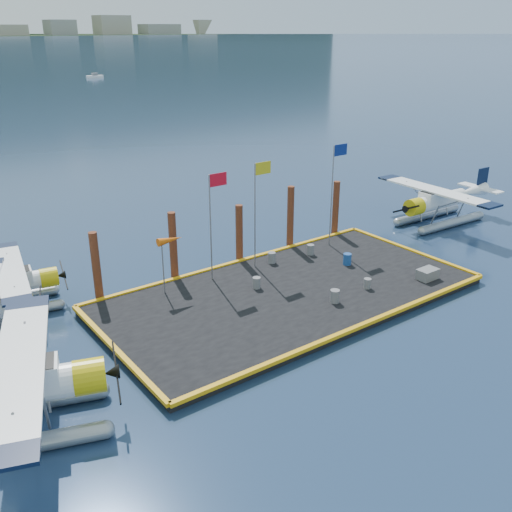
{
  "coord_description": "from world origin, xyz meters",
  "views": [
    {
      "loc": [
        -17.93,
        -21.22,
        13.66
      ],
      "look_at": [
        -0.76,
        2.0,
        1.96
      ],
      "focal_mm": 40.0,
      "sensor_mm": 36.0,
      "label": 1
    }
  ],
  "objects_px": {
    "drum_5": "(272,258)",
    "piling_4": "(336,210)",
    "seaplane_a": "(11,394)",
    "flagpole_red": "(213,210)",
    "piling_0": "(96,269)",
    "drum_1": "(367,283)",
    "piling_1": "(173,248)",
    "drum_0": "(257,283)",
    "drum_3": "(335,296)",
    "drum_2": "(347,259)",
    "seaplane_d": "(438,204)",
    "crate": "(427,274)",
    "flagpole_yellow": "(258,199)",
    "flagpole_blue": "(335,180)",
    "windsock": "(170,241)",
    "drum_4": "(310,250)",
    "piling_3": "(290,219)",
    "seaplane_c": "(6,288)",
    "piling_2": "(239,235)"
  },
  "relations": [
    {
      "from": "drum_1",
      "to": "drum_3",
      "type": "bearing_deg",
      "value": -176.01
    },
    {
      "from": "seaplane_c",
      "to": "piling_2",
      "type": "height_order",
      "value": "piling_2"
    },
    {
      "from": "drum_0",
      "to": "drum_1",
      "type": "distance_m",
      "value": 6.01
    },
    {
      "from": "crate",
      "to": "flagpole_red",
      "type": "relative_size",
      "value": 0.2
    },
    {
      "from": "drum_3",
      "to": "flagpole_yellow",
      "type": "xyz_separation_m",
      "value": [
        -0.31,
        6.23,
        3.77
      ]
    },
    {
      "from": "drum_3",
      "to": "drum_5",
      "type": "xyz_separation_m",
      "value": [
        0.64,
        6.1,
        -0.01
      ]
    },
    {
      "from": "seaplane_d",
      "to": "drum_2",
      "type": "height_order",
      "value": "seaplane_d"
    },
    {
      "from": "windsock",
      "to": "drum_3",
      "type": "bearing_deg",
      "value": -45.9
    },
    {
      "from": "seaplane_a",
      "to": "crate",
      "type": "relative_size",
      "value": 8.98
    },
    {
      "from": "drum_5",
      "to": "flagpole_yellow",
      "type": "xyz_separation_m",
      "value": [
        -0.95,
        0.13,
        3.78
      ]
    },
    {
      "from": "flagpole_blue",
      "to": "windsock",
      "type": "distance_m",
      "value": 11.81
    },
    {
      "from": "drum_3",
      "to": "piling_1",
      "type": "relative_size",
      "value": 0.16
    },
    {
      "from": "drum_4",
      "to": "piling_0",
      "type": "relative_size",
      "value": 0.16
    },
    {
      "from": "drum_5",
      "to": "piling_0",
      "type": "bearing_deg",
      "value": 170.34
    },
    {
      "from": "drum_2",
      "to": "piling_1",
      "type": "xyz_separation_m",
      "value": [
        -9.11,
        4.62,
        1.36
      ]
    },
    {
      "from": "drum_2",
      "to": "windsock",
      "type": "height_order",
      "value": "windsock"
    },
    {
      "from": "drum_4",
      "to": "windsock",
      "type": "bearing_deg",
      "value": 176.95
    },
    {
      "from": "windsock",
      "to": "piling_1",
      "type": "bearing_deg",
      "value": 57.34
    },
    {
      "from": "drum_5",
      "to": "piling_4",
      "type": "bearing_deg",
      "value": 14.16
    },
    {
      "from": "flagpole_red",
      "to": "seaplane_d",
      "type": "bearing_deg",
      "value": -2.07
    },
    {
      "from": "piling_0",
      "to": "drum_1",
      "type": "bearing_deg",
      "value": -32.26
    },
    {
      "from": "seaplane_d",
      "to": "piling_0",
      "type": "relative_size",
      "value": 2.5
    },
    {
      "from": "drum_3",
      "to": "flagpole_blue",
      "type": "xyz_separation_m",
      "value": [
        5.69,
        6.23,
        3.94
      ]
    },
    {
      "from": "piling_3",
      "to": "piling_4",
      "type": "relative_size",
      "value": 1.07
    },
    {
      "from": "drum_2",
      "to": "piling_0",
      "type": "height_order",
      "value": "piling_0"
    },
    {
      "from": "drum_5",
      "to": "seaplane_d",
      "type": "bearing_deg",
      "value": -2.13
    },
    {
      "from": "seaplane_a",
      "to": "piling_4",
      "type": "distance_m",
      "value": 24.76
    },
    {
      "from": "flagpole_blue",
      "to": "piling_0",
      "type": "bearing_deg",
      "value": 173.99
    },
    {
      "from": "drum_4",
      "to": "piling_0",
      "type": "distance_m",
      "value": 13.15
    },
    {
      "from": "seaplane_d",
      "to": "crate",
      "type": "xyz_separation_m",
      "value": [
        -9.37,
        -6.51,
        -0.85
      ]
    },
    {
      "from": "piling_0",
      "to": "seaplane_c",
      "type": "bearing_deg",
      "value": 153.68
    },
    {
      "from": "piling_1",
      "to": "piling_4",
      "type": "distance_m",
      "value": 12.5
    },
    {
      "from": "seaplane_d",
      "to": "windsock",
      "type": "height_order",
      "value": "seaplane_d"
    },
    {
      "from": "drum_5",
      "to": "piling_3",
      "type": "xyz_separation_m",
      "value": [
        2.85,
        1.73,
        1.42
      ]
    },
    {
      "from": "seaplane_a",
      "to": "flagpole_red",
      "type": "distance_m",
      "value": 14.44
    },
    {
      "from": "seaplane_c",
      "to": "flagpole_red",
      "type": "bearing_deg",
      "value": 80.88
    },
    {
      "from": "drum_1",
      "to": "flagpole_blue",
      "type": "xyz_separation_m",
      "value": [
        3.08,
        6.05,
        4.01
      ]
    },
    {
      "from": "piling_1",
      "to": "seaplane_a",
      "type": "bearing_deg",
      "value": -143.51
    },
    {
      "from": "drum_4",
      "to": "flagpole_yellow",
      "type": "relative_size",
      "value": 0.1
    },
    {
      "from": "seaplane_c",
      "to": "piling_4",
      "type": "height_order",
      "value": "piling_4"
    },
    {
      "from": "piling_4",
      "to": "drum_2",
      "type": "bearing_deg",
      "value": -126.26
    },
    {
      "from": "seaplane_a",
      "to": "piling_4",
      "type": "bearing_deg",
      "value": 128.11
    },
    {
      "from": "piling_2",
      "to": "seaplane_c",
      "type": "bearing_deg",
      "value": 171.24
    },
    {
      "from": "drum_0",
      "to": "drum_1",
      "type": "xyz_separation_m",
      "value": [
        4.81,
        -3.61,
        -0.03
      ]
    },
    {
      "from": "piling_2",
      "to": "piling_4",
      "type": "bearing_deg",
      "value": 0.0
    },
    {
      "from": "piling_4",
      "to": "flagpole_blue",
      "type": "bearing_deg",
      "value": -138.42
    },
    {
      "from": "seaplane_c",
      "to": "drum_3",
      "type": "height_order",
      "value": "seaplane_c"
    },
    {
      "from": "drum_2",
      "to": "crate",
      "type": "relative_size",
      "value": 0.58
    },
    {
      "from": "crate",
      "to": "flagpole_yellow",
      "type": "distance_m",
      "value": 10.46
    },
    {
      "from": "piling_1",
      "to": "piling_4",
      "type": "xyz_separation_m",
      "value": [
        12.5,
        0.0,
        -0.1
      ]
    }
  ]
}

